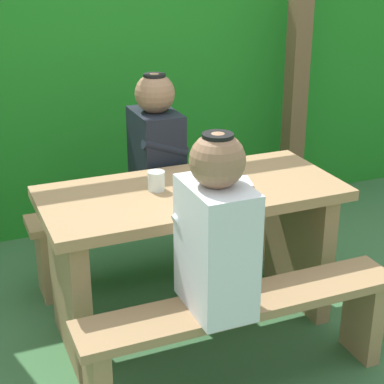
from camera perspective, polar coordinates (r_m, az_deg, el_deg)
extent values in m
plane|color=#3C6C3F|center=(3.26, 0.00, -11.63)|extent=(12.00, 12.00, 0.00)
cube|color=#1F7F20|center=(4.47, -8.72, 9.36)|extent=(6.40, 0.88, 1.68)
cube|color=brown|center=(4.27, 9.46, 10.33)|extent=(0.12, 0.12, 1.91)
cube|color=#9E7A51|center=(2.92, 0.00, -0.12)|extent=(1.40, 0.64, 0.05)
cube|color=#9E7A51|center=(2.93, -11.01, -8.43)|extent=(0.08, 0.54, 0.68)
cube|color=#9E7A51|center=(3.33, 9.60, -4.40)|extent=(0.08, 0.54, 0.68)
cube|color=#9E7A51|center=(2.62, 4.61, -10.01)|extent=(1.40, 0.24, 0.04)
cube|color=#9E7A51|center=(3.03, 15.18, -10.81)|extent=(0.07, 0.22, 0.40)
cube|color=#9E7A51|center=(3.50, -3.40, -1.31)|extent=(1.40, 0.24, 0.04)
cube|color=#9E7A51|center=(3.46, -13.09, -6.19)|extent=(0.07, 0.22, 0.40)
cube|color=#9E7A51|center=(3.82, 5.49, -2.91)|extent=(0.07, 0.22, 0.40)
cube|color=silver|center=(2.43, 2.19, -5.04)|extent=(0.22, 0.34, 0.52)
sphere|color=#936B4C|center=(2.29, 2.32, 2.87)|extent=(0.21, 0.21, 0.21)
cylinder|color=black|center=(2.26, 2.35, 5.00)|extent=(0.12, 0.12, 0.02)
cylinder|color=silver|center=(2.50, 0.88, -1.57)|extent=(0.25, 0.07, 0.15)
cube|color=black|center=(3.40, -3.25, 3.07)|extent=(0.22, 0.34, 0.52)
sphere|color=#936B4C|center=(3.30, -3.38, 8.89)|extent=(0.21, 0.21, 0.21)
cylinder|color=black|center=(3.28, -3.42, 10.40)|extent=(0.12, 0.12, 0.02)
cylinder|color=black|center=(3.24, -2.46, 4.06)|extent=(0.25, 0.07, 0.15)
cylinder|color=silver|center=(2.88, -3.25, 1.02)|extent=(0.08, 0.08, 0.09)
cylinder|color=silver|center=(2.82, 0.91, 1.53)|extent=(0.06, 0.06, 0.18)
cylinder|color=silver|center=(2.78, 0.93, 4.00)|extent=(0.03, 0.03, 0.08)
cube|color=silver|center=(2.99, 4.68, 0.95)|extent=(0.10, 0.15, 0.01)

